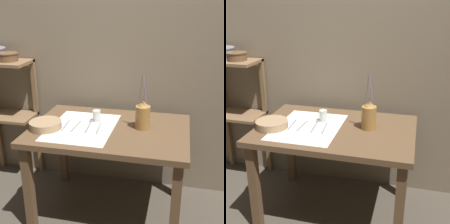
{
  "view_description": "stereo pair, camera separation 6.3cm",
  "coord_description": "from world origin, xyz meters",
  "views": [
    {
      "loc": [
        0.47,
        -1.96,
        1.58
      ],
      "look_at": [
        0.02,
        0.0,
        0.82
      ],
      "focal_mm": 50.0,
      "sensor_mm": 36.0,
      "label": 1
    },
    {
      "loc": [
        0.53,
        -1.95,
        1.58
      ],
      "look_at": [
        0.02,
        0.0,
        0.82
      ],
      "focal_mm": 50.0,
      "sensor_mm": 36.0,
      "label": 2
    }
  ],
  "objects": [
    {
      "name": "ground_plane",
      "position": [
        0.0,
        0.0,
        0.0
      ],
      "size": [
        12.0,
        12.0,
        0.0
      ],
      "primitive_type": "plane",
      "color": "#473F35"
    },
    {
      "name": "stone_wall_back",
      "position": [
        0.0,
        0.49,
        1.2
      ],
      "size": [
        7.0,
        0.06,
        2.4
      ],
      "color": "#7A6B56",
      "rests_on": "ground_plane"
    },
    {
      "name": "wooden_table",
      "position": [
        0.0,
        0.0,
        0.61
      ],
      "size": [
        1.11,
        0.76,
        0.7
      ],
      "color": "brown",
      "rests_on": "ground_plane"
    },
    {
      "name": "wooden_shelf_unit",
      "position": [
        -0.97,
        0.34,
        0.74
      ],
      "size": [
        0.45,
        0.28,
        1.08
      ],
      "color": "brown",
      "rests_on": "ground_plane"
    },
    {
      "name": "linen_cloth",
      "position": [
        -0.19,
        -0.03,
        0.7
      ],
      "size": [
        0.45,
        0.57,
        0.0
      ],
      "color": "white",
      "rests_on": "wooden_table"
    },
    {
      "name": "pitcher_with_flowers",
      "position": [
        0.23,
        0.04,
        0.8
      ],
      "size": [
        0.1,
        0.1,
        0.39
      ],
      "color": "olive",
      "rests_on": "wooden_table"
    },
    {
      "name": "wooden_bowl",
      "position": [
        -0.43,
        -0.11,
        0.73
      ],
      "size": [
        0.22,
        0.22,
        0.05
      ],
      "color": "#9E7F5B",
      "rests_on": "wooden_table"
    },
    {
      "name": "glass_tumbler_near",
      "position": [
        -0.12,
        0.09,
        0.75
      ],
      "size": [
        0.06,
        0.06,
        0.09
      ],
      "color": "silver",
      "rests_on": "wooden_table"
    },
    {
      "name": "fork_inner",
      "position": [
        -0.31,
        -0.04,
        0.71
      ],
      "size": [
        0.03,
        0.2,
        0.0
      ],
      "color": "gray",
      "rests_on": "wooden_table"
    },
    {
      "name": "knife_center",
      "position": [
        -0.23,
        -0.04,
        0.71
      ],
      "size": [
        0.02,
        0.2,
        0.0
      ],
      "color": "gray",
      "rests_on": "wooden_table"
    },
    {
      "name": "spoon_outer",
      "position": [
        -0.15,
        0.02,
        0.71
      ],
      "size": [
        0.03,
        0.21,
        0.02
      ],
      "color": "gray",
      "rests_on": "wooden_table"
    },
    {
      "name": "fork_outer",
      "position": [
        -0.07,
        -0.03,
        0.71
      ],
      "size": [
        0.03,
        0.2,
        0.0
      ],
      "color": "gray",
      "rests_on": "wooden_table"
    },
    {
      "name": "metal_pot_small",
      "position": [
        -0.91,
        0.3,
        1.12
      ],
      "size": [
        0.17,
        0.17,
        0.07
      ],
      "color": "brown",
      "rests_on": "wooden_shelf_unit"
    }
  ]
}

